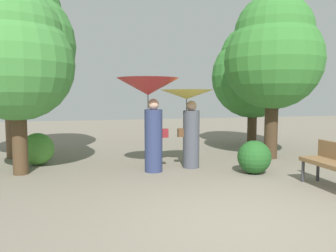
{
  "coord_description": "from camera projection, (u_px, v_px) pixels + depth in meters",
  "views": [
    {
      "loc": [
        -2.08,
        -3.8,
        1.68
      ],
      "look_at": [
        0.0,
        3.69,
        0.98
      ],
      "focal_mm": 34.46,
      "sensor_mm": 36.0,
      "label": 1
    }
  ],
  "objects": [
    {
      "name": "ground_plane",
      "position": [
        241.0,
        222.0,
        4.35
      ],
      "size": [
        40.0,
        40.0,
        0.0
      ],
      "primitive_type": "plane",
      "color": "gray"
    },
    {
      "name": "person_left",
      "position": [
        149.0,
        100.0,
        7.13
      ],
      "size": [
        1.37,
        1.37,
        2.1
      ],
      "rotation": [
        0.0,
        0.0,
        1.47
      ],
      "color": "navy",
      "rests_on": "ground"
    },
    {
      "name": "person_right",
      "position": [
        188.0,
        111.0,
        7.57
      ],
      "size": [
        1.25,
        1.25,
        1.85
      ],
      "rotation": [
        0.0,
        0.0,
        1.47
      ],
      "color": "#474C56",
      "rests_on": "ground"
    },
    {
      "name": "tree_near_left",
      "position": [
        16.0,
        55.0,
        6.8
      ],
      "size": [
        2.4,
        2.4,
        3.96
      ],
      "color": "#4C3823",
      "rests_on": "ground"
    },
    {
      "name": "tree_near_right",
      "position": [
        273.0,
        52.0,
        8.61
      ],
      "size": [
        2.61,
        2.61,
        4.4
      ],
      "color": "#42301E",
      "rests_on": "ground"
    },
    {
      "name": "tree_mid_left",
      "position": [
        10.0,
        35.0,
        8.64
      ],
      "size": [
        3.44,
        3.44,
        5.28
      ],
      "color": "brown",
      "rests_on": "ground"
    },
    {
      "name": "tree_mid_right",
      "position": [
        253.0,
        71.0,
        10.96
      ],
      "size": [
        2.83,
        2.83,
        4.14
      ],
      "color": "#42301E",
      "rests_on": "ground"
    },
    {
      "name": "bush_path_left",
      "position": [
        38.0,
        149.0,
        7.96
      ],
      "size": [
        0.8,
        0.8,
        0.8
      ],
      "primitive_type": "sphere",
      "color": "#4C9338",
      "rests_on": "ground"
    },
    {
      "name": "bush_path_right",
      "position": [
        254.0,
        157.0,
        7.06
      ],
      "size": [
        0.73,
        0.73,
        0.73
      ],
      "primitive_type": "sphere",
      "color": "#235B23",
      "rests_on": "ground"
    }
  ]
}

